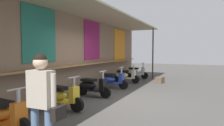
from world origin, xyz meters
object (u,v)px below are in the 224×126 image
scooter_blue (111,80)px  scooter_silver (135,72)px  scooter_yellow (61,96)px  scooter_orange (3,114)px  scooter_cream (125,75)px  shopper_with_handbag (42,95)px  merchandise_crate (160,80)px  scooter_black (92,86)px

scooter_blue → scooter_silver: bearing=90.7°
scooter_yellow → scooter_silver: bearing=94.6°
scooter_orange → scooter_cream: 6.97m
scooter_yellow → shopper_with_handbag: 2.71m
scooter_orange → scooter_silver: (8.79, 0.00, 0.00)m
scooter_orange → scooter_silver: size_ratio=1.00×
scooter_silver → merchandise_crate: 2.08m
scooter_silver → shopper_with_handbag: shopper_with_handbag is taller
scooter_silver → scooter_orange: bearing=-87.5°
scooter_silver → shopper_with_handbag: 9.33m
scooter_orange → merchandise_crate: size_ratio=3.22×
scooter_yellow → scooter_silver: (6.98, 0.00, 0.00)m
scooter_cream → shopper_with_handbag: 7.55m
scooter_orange → merchandise_crate: scooter_orange is taller
scooter_orange → scooter_yellow: size_ratio=1.00×
scooter_cream → merchandise_crate: scooter_cream is taller
scooter_orange → merchandise_crate: 7.79m
scooter_yellow → scooter_blue: same height
scooter_orange → shopper_with_handbag: (-0.41, -1.43, 0.60)m
scooter_yellow → scooter_black: bearing=94.6°
scooter_orange → scooter_black: same height
scooter_blue → shopper_with_handbag: shopper_with_handbag is taller
scooter_orange → merchandise_crate: (7.60, -1.69, -0.23)m
scooter_yellow → scooter_cream: size_ratio=1.00×
scooter_black → shopper_with_handbag: bearing=-67.2°
scooter_orange → scooter_silver: 8.79m
scooter_orange → scooter_blue: size_ratio=1.00×
scooter_black → merchandise_crate: bearing=70.3°
scooter_orange → merchandise_crate: bearing=81.5°
scooter_yellow → scooter_blue: size_ratio=1.00×
scooter_orange → scooter_black: size_ratio=1.00×
scooter_black → scooter_blue: (1.74, 0.00, 0.00)m
scooter_blue → shopper_with_handbag: 5.90m
scooter_cream → scooter_black: bearing=-90.1°
scooter_orange → scooter_blue: 5.28m
scooter_blue → scooter_black: bearing=-89.3°
scooter_black → scooter_silver: (5.25, 0.00, 0.00)m
scooter_black → scooter_blue: same height
scooter_blue → shopper_with_handbag: size_ratio=0.86×
scooter_yellow → scooter_blue: bearing=94.6°
shopper_with_handbag → merchandise_crate: shopper_with_handbag is taller
scooter_black → merchandise_crate: size_ratio=3.22×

